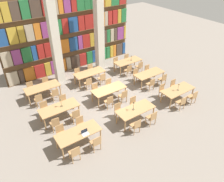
# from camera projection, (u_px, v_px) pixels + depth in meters

# --- Properties ---
(ground_plane) EXTENTS (40.00, 40.00, 0.00)m
(ground_plane) POSITION_uv_depth(u_px,v_px,m) (110.00, 99.00, 13.48)
(ground_plane) COLOR gray
(bookshelf_bank) EXTENTS (9.80, 0.35, 5.50)m
(bookshelf_bank) POSITION_uv_depth(u_px,v_px,m) (71.00, 34.00, 15.42)
(bookshelf_bank) COLOR brown
(bookshelf_bank) RESTS_ON ground_plane
(pillar_left) EXTENTS (0.53, 0.53, 6.00)m
(pillar_left) POSITION_uv_depth(u_px,v_px,m) (55.00, 39.00, 13.63)
(pillar_left) COLOR beige
(pillar_left) RESTS_ON ground_plane
(pillar_center) EXTENTS (0.53, 0.53, 6.00)m
(pillar_center) POSITION_uv_depth(u_px,v_px,m) (99.00, 30.00, 15.16)
(pillar_center) COLOR beige
(pillar_center) RESTS_ON ground_plane
(reading_table_0) EXTENTS (2.08, 0.89, 0.77)m
(reading_table_0) POSITION_uv_depth(u_px,v_px,m) (78.00, 134.00, 10.00)
(reading_table_0) COLOR tan
(reading_table_0) RESTS_ON ground_plane
(chair_0) EXTENTS (0.42, 0.40, 0.87)m
(chair_0) POSITION_uv_depth(u_px,v_px,m) (75.00, 153.00, 9.35)
(chair_0) COLOR tan
(chair_0) RESTS_ON ground_plane
(chair_1) EXTENTS (0.42, 0.40, 0.87)m
(chair_1) POSITION_uv_depth(u_px,v_px,m) (61.00, 133.00, 10.36)
(chair_1) COLOR tan
(chair_1) RESTS_ON ground_plane
(chair_2) EXTENTS (0.42, 0.40, 0.87)m
(chair_2) POSITION_uv_depth(u_px,v_px,m) (96.00, 142.00, 9.85)
(chair_2) COLOR tan
(chair_2) RESTS_ON ground_plane
(chair_3) EXTENTS (0.42, 0.40, 0.87)m
(chair_3) POSITION_uv_depth(u_px,v_px,m) (81.00, 124.00, 10.85)
(chair_3) COLOR tan
(chair_3) RESTS_ON ground_plane
(laptop) EXTENTS (0.32, 0.22, 0.21)m
(laptop) POSITION_uv_depth(u_px,v_px,m) (85.00, 133.00, 9.86)
(laptop) COLOR silver
(laptop) RESTS_ON reading_table_0
(reading_table_1) EXTENTS (2.08, 0.89, 0.77)m
(reading_table_1) POSITION_uv_depth(u_px,v_px,m) (136.00, 110.00, 11.42)
(reading_table_1) COLOR tan
(reading_table_1) RESTS_ON ground_plane
(chair_4) EXTENTS (0.42, 0.40, 0.87)m
(chair_4) POSITION_uv_depth(u_px,v_px,m) (136.00, 125.00, 10.78)
(chair_4) COLOR tan
(chair_4) RESTS_ON ground_plane
(chair_5) EXTENTS (0.42, 0.40, 0.87)m
(chair_5) POSITION_uv_depth(u_px,v_px,m) (119.00, 110.00, 11.78)
(chair_5) COLOR tan
(chair_5) RESTS_ON ground_plane
(chair_6) EXTENTS (0.42, 0.40, 0.87)m
(chair_6) POSITION_uv_depth(u_px,v_px,m) (152.00, 118.00, 11.28)
(chair_6) COLOR tan
(chair_6) RESTS_ON ground_plane
(chair_7) EXTENTS (0.42, 0.40, 0.87)m
(chair_7) POSITION_uv_depth(u_px,v_px,m) (134.00, 103.00, 12.28)
(chair_7) COLOR tan
(chair_7) RESTS_ON ground_plane
(desk_lamp_0) EXTENTS (0.14, 0.14, 0.50)m
(desk_lamp_0) POSITION_uv_depth(u_px,v_px,m) (134.00, 104.00, 11.16)
(desk_lamp_0) COLOR brown
(desk_lamp_0) RESTS_ON reading_table_1
(reading_table_2) EXTENTS (2.08, 0.89, 0.77)m
(reading_table_2) POSITION_uv_depth(u_px,v_px,m) (178.00, 91.00, 12.97)
(reading_table_2) COLOR tan
(reading_table_2) RESTS_ON ground_plane
(chair_8) EXTENTS (0.42, 0.40, 0.87)m
(chair_8) POSITION_uv_depth(u_px,v_px,m) (181.00, 102.00, 12.37)
(chair_8) COLOR tan
(chair_8) RESTS_ON ground_plane
(chair_9) EXTENTS (0.42, 0.40, 0.87)m
(chair_9) POSITION_uv_depth(u_px,v_px,m) (163.00, 91.00, 13.37)
(chair_9) COLOR tan
(chair_9) RESTS_ON ground_plane
(chair_10) EXTENTS (0.42, 0.40, 0.87)m
(chair_10) POSITION_uv_depth(u_px,v_px,m) (193.00, 97.00, 12.83)
(chair_10) COLOR tan
(chair_10) RESTS_ON ground_plane
(chair_11) EXTENTS (0.42, 0.40, 0.87)m
(chair_11) POSITION_uv_depth(u_px,v_px,m) (174.00, 86.00, 13.83)
(chair_11) COLOR tan
(chair_11) RESTS_ON ground_plane
(desk_lamp_1) EXTENTS (0.14, 0.14, 0.44)m
(desk_lamp_1) POSITION_uv_depth(u_px,v_px,m) (179.00, 86.00, 12.72)
(desk_lamp_1) COLOR brown
(desk_lamp_1) RESTS_ON reading_table_2
(reading_table_3) EXTENTS (2.08, 0.89, 0.77)m
(reading_table_3) POSITION_uv_depth(u_px,v_px,m) (59.00, 109.00, 11.54)
(reading_table_3) COLOR tan
(reading_table_3) RESTS_ON ground_plane
(chair_12) EXTENTS (0.42, 0.40, 0.87)m
(chair_12) POSITION_uv_depth(u_px,v_px,m) (55.00, 123.00, 10.90)
(chair_12) COLOR tan
(chair_12) RESTS_ON ground_plane
(chair_13) EXTENTS (0.42, 0.40, 0.87)m
(chair_13) POSITION_uv_depth(u_px,v_px,m) (45.00, 108.00, 11.91)
(chair_13) COLOR tan
(chair_13) RESTS_ON ground_plane
(chair_14) EXTENTS (0.42, 0.40, 0.87)m
(chair_14) POSITION_uv_depth(u_px,v_px,m) (75.00, 115.00, 11.42)
(chair_14) COLOR tan
(chair_14) RESTS_ON ground_plane
(chair_15) EXTENTS (0.42, 0.40, 0.87)m
(chair_15) POSITION_uv_depth(u_px,v_px,m) (64.00, 102.00, 12.43)
(chair_15) COLOR tan
(chair_15) RESTS_ON ground_plane
(desk_lamp_2) EXTENTS (0.14, 0.14, 0.48)m
(desk_lamp_2) POSITION_uv_depth(u_px,v_px,m) (61.00, 101.00, 11.40)
(desk_lamp_2) COLOR brown
(desk_lamp_2) RESTS_ON reading_table_3
(reading_table_4) EXTENTS (2.08, 0.89, 0.77)m
(reading_table_4) POSITION_uv_depth(u_px,v_px,m) (109.00, 90.00, 13.05)
(reading_table_4) COLOR tan
(reading_table_4) RESTS_ON ground_plane
(chair_16) EXTENTS (0.42, 0.40, 0.87)m
(chair_16) POSITION_uv_depth(u_px,v_px,m) (109.00, 101.00, 12.44)
(chair_16) COLOR tan
(chair_16) RESTS_ON ground_plane
(chair_17) EXTENTS (0.42, 0.40, 0.87)m
(chair_17) POSITION_uv_depth(u_px,v_px,m) (96.00, 90.00, 13.45)
(chair_17) COLOR tan
(chair_17) RESTS_ON ground_plane
(chair_18) EXTENTS (0.42, 0.40, 0.87)m
(chair_18) POSITION_uv_depth(u_px,v_px,m) (123.00, 96.00, 12.91)
(chair_18) COLOR tan
(chair_18) RESTS_ON ground_plane
(chair_19) EXTENTS (0.42, 0.40, 0.87)m
(chair_19) POSITION_uv_depth(u_px,v_px,m) (110.00, 85.00, 13.92)
(chair_19) COLOR tan
(chair_19) RESTS_ON ground_plane
(reading_table_5) EXTENTS (2.08, 0.89, 0.77)m
(reading_table_5) POSITION_uv_depth(u_px,v_px,m) (149.00, 74.00, 14.64)
(reading_table_5) COLOR tan
(reading_table_5) RESTS_ON ground_plane
(chair_20) EXTENTS (0.42, 0.40, 0.87)m
(chair_20) POSITION_uv_depth(u_px,v_px,m) (151.00, 84.00, 14.03)
(chair_20) COLOR tan
(chair_20) RESTS_ON ground_plane
(chair_21) EXTENTS (0.42, 0.40, 0.87)m
(chair_21) POSITION_uv_depth(u_px,v_px,m) (136.00, 75.00, 15.03)
(chair_21) COLOR tan
(chair_21) RESTS_ON ground_plane
(chair_22) EXTENTS (0.42, 0.40, 0.87)m
(chair_22) POSITION_uv_depth(u_px,v_px,m) (163.00, 79.00, 14.52)
(chair_22) COLOR tan
(chair_22) RESTS_ON ground_plane
(chair_23) EXTENTS (0.42, 0.40, 0.87)m
(chair_23) POSITION_uv_depth(u_px,v_px,m) (148.00, 71.00, 15.53)
(chair_23) COLOR tan
(chair_23) RESTS_ON ground_plane
(reading_table_6) EXTENTS (2.08, 0.89, 0.77)m
(reading_table_6) POSITION_uv_depth(u_px,v_px,m) (42.00, 88.00, 13.22)
(reading_table_6) COLOR tan
(reading_table_6) RESTS_ON ground_plane
(chair_24) EXTENTS (0.42, 0.40, 0.87)m
(chair_24) POSITION_uv_depth(u_px,v_px,m) (39.00, 100.00, 12.60)
(chair_24) COLOR tan
(chair_24) RESTS_ON ground_plane
(chair_25) EXTENTS (0.42, 0.40, 0.87)m
(chair_25) POSITION_uv_depth(u_px,v_px,m) (31.00, 88.00, 13.60)
(chair_25) COLOR tan
(chair_25) RESTS_ON ground_plane
(chair_26) EXTENTS (0.42, 0.40, 0.87)m
(chair_26) POSITION_uv_depth(u_px,v_px,m) (55.00, 94.00, 13.06)
(chair_26) COLOR tan
(chair_26) RESTS_ON ground_plane
(chair_27) EXTENTS (0.42, 0.40, 0.87)m
(chair_27) POSITION_uv_depth(u_px,v_px,m) (46.00, 83.00, 14.07)
(chair_27) COLOR tan
(chair_27) RESTS_ON ground_plane
(reading_table_7) EXTENTS (2.08, 0.89, 0.77)m
(reading_table_7) POSITION_uv_depth(u_px,v_px,m) (90.00, 73.00, 14.73)
(reading_table_7) COLOR tan
(reading_table_7) RESTS_ON ground_plane
(chair_28) EXTENTS (0.42, 0.40, 0.87)m
(chair_28) POSITION_uv_depth(u_px,v_px,m) (88.00, 83.00, 14.10)
(chair_28) COLOR tan
(chair_28) RESTS_ON ground_plane
(chair_29) EXTENTS (0.42, 0.40, 0.87)m
(chair_29) POSITION_uv_depth(u_px,v_px,m) (78.00, 74.00, 15.11)
(chair_29) COLOR tan
(chair_29) RESTS_ON ground_plane
(chair_30) EXTENTS (0.42, 0.40, 0.87)m
(chair_30) POSITION_uv_depth(u_px,v_px,m) (102.00, 79.00, 14.59)
(chair_30) COLOR tan
(chair_30) RESTS_ON ground_plane
(chair_31) EXTENTS (0.42, 0.40, 0.87)m
(chair_31) POSITION_uv_depth(u_px,v_px,m) (91.00, 70.00, 15.60)
(chair_31) COLOR tan
(chair_31) RESTS_ON ground_plane
(reading_table_8) EXTENTS (2.08, 0.89, 0.77)m
(reading_table_8) POSITION_uv_depth(u_px,v_px,m) (128.00, 62.00, 16.20)
(reading_table_8) COLOR tan
(reading_table_8) RESTS_ON ground_plane
(chair_32) EXTENTS (0.42, 0.40, 0.87)m
(chair_32) POSITION_uv_depth(u_px,v_px,m) (128.00, 70.00, 15.57)
(chair_32) COLOR tan
(chair_32) RESTS_ON ground_plane
(chair_33) EXTENTS (0.42, 0.40, 0.87)m
(chair_33) POSITION_uv_depth(u_px,v_px,m) (116.00, 63.00, 16.57)
(chair_33) COLOR tan
(chair_33) RESTS_ON ground_plane
(chair_34) EXTENTS (0.42, 0.40, 0.87)m
(chair_34) POSITION_uv_depth(u_px,v_px,m) (139.00, 66.00, 16.06)
(chair_34) COLOR tan
(chair_34) RESTS_ON ground_plane
(chair_35) EXTENTS (0.42, 0.40, 0.87)m
(chair_35) POSITION_uv_depth(u_px,v_px,m) (127.00, 59.00, 17.06)
(chair_35) COLOR tan
(chair_35) RESTS_ON ground_plane
(desk_lamp_3) EXTENTS (0.14, 0.14, 0.39)m
(desk_lamp_3) POSITION_uv_depth(u_px,v_px,m) (131.00, 57.00, 16.10)
(desk_lamp_3) COLOR brown
(desk_lamp_3) RESTS_ON reading_table_8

